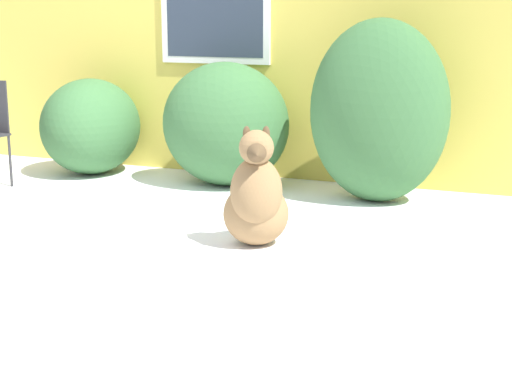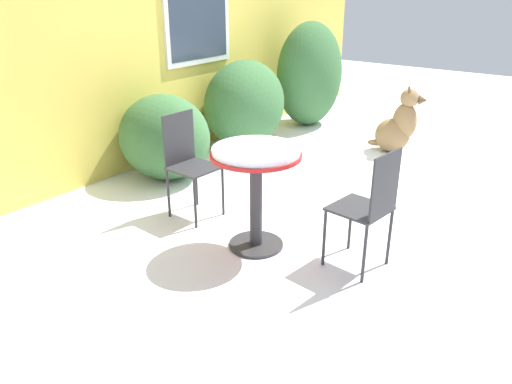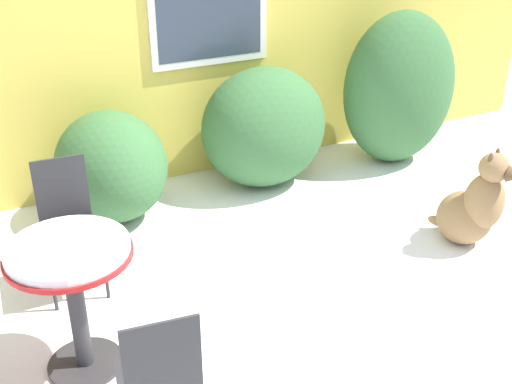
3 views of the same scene
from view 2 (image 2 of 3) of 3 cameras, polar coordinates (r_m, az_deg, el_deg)
ground_plane at (r=5.07m, az=9.67°, el=0.02°), size 16.00×16.00×0.00m
house_wall at (r=6.01m, az=-9.09°, el=19.25°), size 8.00×0.10×3.14m
shrub_left at (r=5.32m, az=-10.42°, el=6.19°), size 0.88×1.00×0.89m
shrub_middle at (r=6.27m, az=-1.28°, el=10.01°), size 1.13×0.90×1.07m
shrub_right at (r=7.29m, az=6.15°, el=13.22°), size 1.10×0.84×1.44m
patio_table at (r=3.73m, az=0.00°, el=2.44°), size 0.68×0.68×0.82m
patio_chair_near_table at (r=4.39m, az=-7.72°, el=3.60°), size 0.39×0.39×0.92m
patio_chair_far_side at (r=3.57m, az=12.77°, el=-1.44°), size 0.41×0.41×0.92m
dog at (r=6.35m, az=15.90°, el=7.13°), size 0.55×0.63×0.80m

